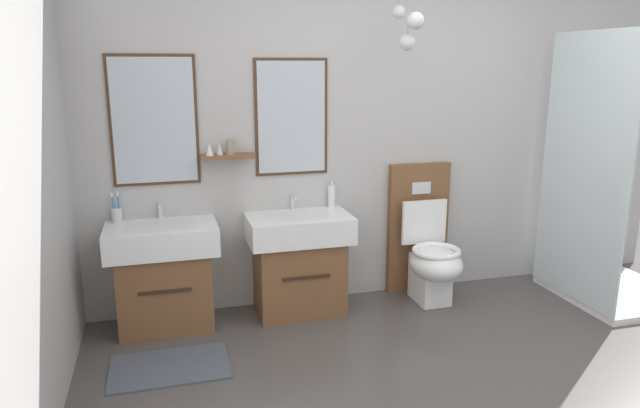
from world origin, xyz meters
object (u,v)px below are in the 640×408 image
object	(u,v)px
vanity_sink_left	(164,272)
toilet	(426,250)
vanity_sink_right	(299,260)
soap_dispenser	(331,196)
shower_tray	(604,245)
toothbrush_cup	(117,214)

from	to	relation	value
vanity_sink_left	toilet	size ratio (longest dim) A/B	0.71
vanity_sink_right	toilet	xyz separation A→B (m)	(0.98, -0.01, -0.01)
soap_dispenser	shower_tray	size ratio (longest dim) A/B	0.10
vanity_sink_right	toilet	bearing A→B (deg)	-0.50
vanity_sink_right	toilet	distance (m)	0.98
vanity_sink_right	toilet	world-z (taller)	toilet
shower_tray	toilet	bearing A→B (deg)	162.55
toilet	soap_dispenser	xyz separation A→B (m)	(-0.69, 0.17, 0.42)
toilet	soap_dispenser	world-z (taller)	toilet
vanity_sink_right	soap_dispenser	world-z (taller)	soap_dispenser
vanity_sink_right	shower_tray	distance (m)	2.26
vanity_sink_right	shower_tray	xyz separation A→B (m)	(2.23, -0.40, 0.05)
vanity_sink_right	shower_tray	world-z (taller)	shower_tray
toilet	soap_dispenser	distance (m)	0.83
toilet	shower_tray	size ratio (longest dim) A/B	0.51
toilet	vanity_sink_left	bearing A→B (deg)	179.74
vanity_sink_left	toothbrush_cup	world-z (taller)	toothbrush_cup
vanity_sink_left	toothbrush_cup	bearing A→B (deg)	151.17
shower_tray	vanity_sink_right	bearing A→B (deg)	169.81
toothbrush_cup	shower_tray	distance (m)	3.49
toothbrush_cup	toilet	bearing A→B (deg)	-4.23
toilet	shower_tray	world-z (taller)	shower_tray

